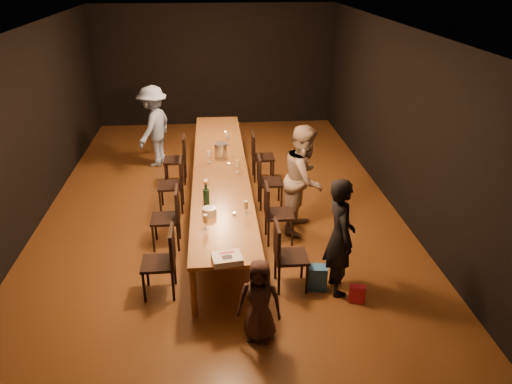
{
  "coord_description": "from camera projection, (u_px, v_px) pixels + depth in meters",
  "views": [
    {
      "loc": [
        -0.09,
        -7.82,
        3.93
      ],
      "look_at": [
        0.47,
        -1.56,
        1.0
      ],
      "focal_mm": 35.0,
      "sensor_mm": 36.0,
      "label": 1
    }
  ],
  "objects": [
    {
      "name": "ground",
      "position": [
        222.0,
        207.0,
        8.73
      ],
      "size": [
        10.0,
        10.0,
        0.0
      ],
      "primitive_type": "plane",
      "color": "#4A2D12",
      "rests_on": "ground"
    },
    {
      "name": "room_shell",
      "position": [
        218.0,
        90.0,
        7.85
      ],
      "size": [
        6.04,
        10.04,
        3.02
      ],
      "color": "black",
      "rests_on": "ground"
    },
    {
      "name": "table",
      "position": [
        220.0,
        170.0,
        8.43
      ],
      "size": [
        0.9,
        6.0,
        0.75
      ],
      "color": "brown",
      "rests_on": "ground"
    },
    {
      "name": "chair_right_0",
      "position": [
        291.0,
        256.0,
        6.43
      ],
      "size": [
        0.42,
        0.42,
        0.93
      ],
      "primitive_type": null,
      "rotation": [
        0.0,
        0.0,
        -1.57
      ],
      "color": "black",
      "rests_on": "ground"
    },
    {
      "name": "chair_right_1",
      "position": [
        279.0,
        213.0,
        7.52
      ],
      "size": [
        0.42,
        0.42,
        0.93
      ],
      "primitive_type": null,
      "rotation": [
        0.0,
        0.0,
        -1.57
      ],
      "color": "black",
      "rests_on": "ground"
    },
    {
      "name": "chair_right_2",
      "position": [
        270.0,
        181.0,
        8.6
      ],
      "size": [
        0.42,
        0.42,
        0.93
      ],
      "primitive_type": null,
      "rotation": [
        0.0,
        0.0,
        -1.57
      ],
      "color": "black",
      "rests_on": "ground"
    },
    {
      "name": "chair_right_3",
      "position": [
        263.0,
        157.0,
        9.68
      ],
      "size": [
        0.42,
        0.42,
        0.93
      ],
      "primitive_type": null,
      "rotation": [
        0.0,
        0.0,
        -1.57
      ],
      "color": "black",
      "rests_on": "ground"
    },
    {
      "name": "chair_left_0",
      "position": [
        158.0,
        262.0,
        6.3
      ],
      "size": [
        0.42,
        0.42,
        0.93
      ],
      "primitive_type": null,
      "rotation": [
        0.0,
        0.0,
        1.57
      ],
      "color": "black",
      "rests_on": "ground"
    },
    {
      "name": "chair_left_1",
      "position": [
        165.0,
        218.0,
        7.38
      ],
      "size": [
        0.42,
        0.42,
        0.93
      ],
      "primitive_type": null,
      "rotation": [
        0.0,
        0.0,
        1.57
      ],
      "color": "black",
      "rests_on": "ground"
    },
    {
      "name": "chair_left_2",
      "position": [
        171.0,
        185.0,
        8.46
      ],
      "size": [
        0.42,
        0.42,
        0.93
      ],
      "primitive_type": null,
      "rotation": [
        0.0,
        0.0,
        1.57
      ],
      "color": "black",
      "rests_on": "ground"
    },
    {
      "name": "chair_left_3",
      "position": [
        175.0,
        159.0,
        9.55
      ],
      "size": [
        0.42,
        0.42,
        0.93
      ],
      "primitive_type": null,
      "rotation": [
        0.0,
        0.0,
        1.57
      ],
      "color": "black",
      "rests_on": "ground"
    },
    {
      "name": "woman_birthday",
      "position": [
        340.0,
        237.0,
        6.23
      ],
      "size": [
        0.41,
        0.6,
        1.58
      ],
      "primitive_type": "imported",
      "rotation": [
        0.0,
        0.0,
        1.63
      ],
      "color": "black",
      "rests_on": "ground"
    },
    {
      "name": "woman_tan",
      "position": [
        304.0,
        179.0,
        7.73
      ],
      "size": [
        0.93,
        1.02,
        1.71
      ],
      "primitive_type": "imported",
      "rotation": [
        0.0,
        0.0,
        1.15
      ],
      "color": "#BEA68F",
      "rests_on": "ground"
    },
    {
      "name": "man_blue",
      "position": [
        154.0,
        126.0,
        10.21
      ],
      "size": [
        0.98,
        1.23,
        1.67
      ],
      "primitive_type": "imported",
      "rotation": [
        0.0,
        0.0,
        -1.96
      ],
      "color": "#88A5D3",
      "rests_on": "ground"
    },
    {
      "name": "child",
      "position": [
        259.0,
        301.0,
        5.52
      ],
      "size": [
        0.55,
        0.42,
        1.01
      ],
      "primitive_type": "imported",
      "rotation": [
        0.0,
        0.0,
        -0.23
      ],
      "color": "#3D2722",
      "rests_on": "ground"
    },
    {
      "name": "gift_bag_red",
      "position": [
        357.0,
        294.0,
        6.28
      ],
      "size": [
        0.22,
        0.16,
        0.23
      ],
      "primitive_type": "cube",
      "rotation": [
        0.0,
        0.0,
        -0.29
      ],
      "color": "#C71D3E",
      "rests_on": "ground"
    },
    {
      "name": "gift_bag_blue",
      "position": [
        317.0,
        277.0,
        6.51
      ],
      "size": [
        0.29,
        0.22,
        0.33
      ],
      "primitive_type": "cube",
      "rotation": [
        0.0,
        0.0,
        -0.15
      ],
      "color": "#2965B3",
      "rests_on": "ground"
    },
    {
      "name": "birthday_cake",
      "position": [
        227.0,
        259.0,
        5.78
      ],
      "size": [
        0.38,
        0.32,
        0.08
      ],
      "rotation": [
        0.0,
        0.0,
        0.15
      ],
      "color": "white",
      "rests_on": "table"
    },
    {
      "name": "plate_stack",
      "position": [
        209.0,
        212.0,
        6.82
      ],
      "size": [
        0.24,
        0.24,
        0.11
      ],
      "primitive_type": "cylinder",
      "rotation": [
        0.0,
        0.0,
        -0.26
      ],
      "color": "silver",
      "rests_on": "table"
    },
    {
      "name": "champagne_bottle",
      "position": [
        206.0,
        193.0,
        7.04
      ],
      "size": [
        0.11,
        0.11,
        0.38
      ],
      "primitive_type": null,
      "rotation": [
        0.0,
        0.0,
        -0.35
      ],
      "color": "black",
      "rests_on": "table"
    },
    {
      "name": "ice_bucket",
      "position": [
        221.0,
        150.0,
        8.84
      ],
      "size": [
        0.28,
        0.28,
        0.24
      ],
      "primitive_type": "cylinder",
      "rotation": [
        0.0,
        0.0,
        0.3
      ],
      "color": "silver",
      "rests_on": "table"
    },
    {
      "name": "wineglass_0",
      "position": [
        206.0,
        222.0,
        6.45
      ],
      "size": [
        0.06,
        0.06,
        0.21
      ],
      "primitive_type": null,
      "color": "beige",
      "rests_on": "table"
    },
    {
      "name": "wineglass_1",
      "position": [
        246.0,
        208.0,
        6.82
      ],
      "size": [
        0.06,
        0.06,
        0.21
      ],
      "primitive_type": null,
      "color": "beige",
      "rests_on": "table"
    },
    {
      "name": "wineglass_2",
      "position": [
        206.0,
        186.0,
        7.49
      ],
      "size": [
        0.06,
        0.06,
        0.21
      ],
      "primitive_type": null,
      "color": "silver",
      "rests_on": "table"
    },
    {
      "name": "wineglass_3",
      "position": [
        237.0,
        166.0,
        8.21
      ],
      "size": [
        0.06,
        0.06,
        0.21
      ],
      "primitive_type": null,
      "color": "beige",
      "rests_on": "table"
    },
    {
      "name": "wineglass_4",
      "position": [
        209.0,
        156.0,
        8.6
      ],
      "size": [
        0.06,
        0.06,
        0.21
      ],
      "primitive_type": null,
      "color": "silver",
      "rests_on": "table"
    },
    {
      "name": "wineglass_5",
      "position": [
        228.0,
        139.0,
        9.42
      ],
      "size": [
        0.06,
        0.06,
        0.21
      ],
      "primitive_type": null,
      "color": "silver",
      "rests_on": "table"
    },
    {
      "name": "tealight_near",
      "position": [
        234.0,
        214.0,
        6.85
      ],
      "size": [
        0.05,
        0.05,
        0.03
      ],
      "primitive_type": "cylinder",
      "color": "#B2B7B2",
      "rests_on": "table"
    },
    {
      "name": "tealight_mid",
      "position": [
        229.0,
        164.0,
        8.51
      ],
      "size": [
        0.05,
        0.05,
        0.03
      ],
      "primitive_type": "cylinder",
      "color": "#B2B7B2",
      "rests_on": "table"
    },
    {
      "name": "tealight_far",
      "position": [
        226.0,
        133.0,
        10.08
      ],
      "size": [
        0.05,
        0.05,
        0.03
      ],
      "primitive_type": "cylinder",
      "color": "#B2B7B2",
      "rests_on": "table"
    }
  ]
}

